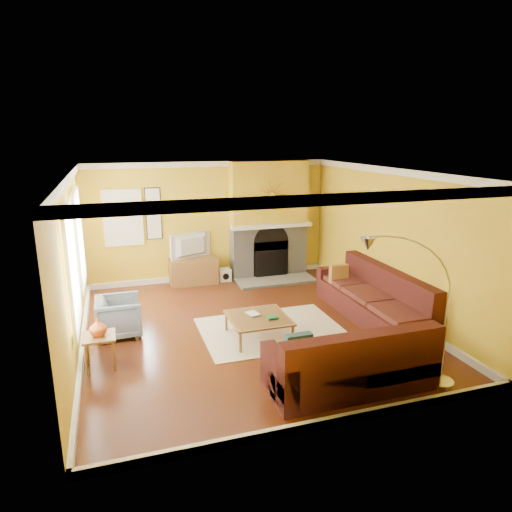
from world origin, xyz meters
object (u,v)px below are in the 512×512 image
object	(u,v)px
side_table	(100,351)
arc_lamp	(410,316)
armchair	(119,317)
sectional_sofa	(330,311)
media_console	(194,271)
coffee_table	(258,327)

from	to	relation	value
side_table	arc_lamp	bearing A→B (deg)	-26.56
side_table	armchair	bearing A→B (deg)	74.44
sectional_sofa	armchair	bearing A→B (deg)	161.41
media_console	armchair	size ratio (longest dim) A/B	1.45
arc_lamp	media_console	bearing A→B (deg)	108.84
sectional_sofa	armchair	size ratio (longest dim) A/B	5.30
side_table	media_console	bearing A→B (deg)	59.95
media_console	coffee_table	bearing A→B (deg)	-81.07
media_console	sectional_sofa	bearing A→B (deg)	-64.68
coffee_table	side_table	bearing A→B (deg)	-174.52
armchair	coffee_table	bearing A→B (deg)	-110.58
media_console	side_table	size ratio (longest dim) A/B	2.14
armchair	media_console	bearing A→B (deg)	-35.49
media_console	armchair	bearing A→B (deg)	-125.49
side_table	coffee_table	bearing A→B (deg)	5.48
side_table	sectional_sofa	bearing A→B (deg)	-1.00
sectional_sofa	arc_lamp	xyz separation A→B (m)	(0.17, -1.83, 0.61)
sectional_sofa	media_console	distance (m)	3.85
side_table	arc_lamp	size ratio (longest dim) A/B	0.23
sectional_sofa	media_console	xyz separation A→B (m)	(-1.65, 3.48, -0.16)
sectional_sofa	media_console	size ratio (longest dim) A/B	3.65
armchair	side_table	size ratio (longest dim) A/B	1.47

